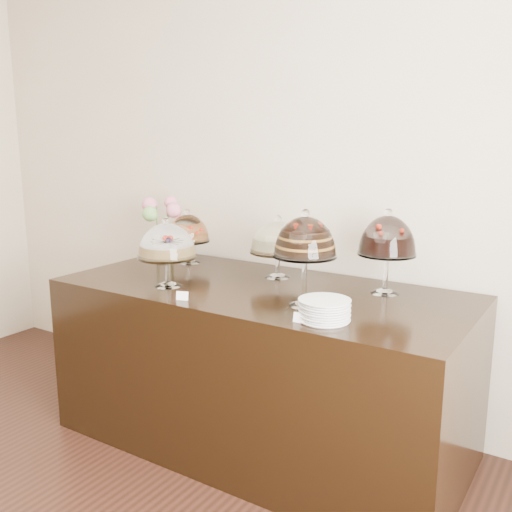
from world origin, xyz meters
The scene contains 11 objects.
wall_back centered at (0.00, 3.00, 1.50)m, with size 5.00×0.04×3.00m, color beige.
display_counter centered at (0.26, 2.45, 0.45)m, with size 2.20×1.00×0.90m, color black.
cake_stand_sugar_sponge centered at (-0.18, 2.20, 1.13)m, with size 0.32×0.32×0.38m.
cake_stand_choco_layer centered at (0.61, 2.28, 1.22)m, with size 0.30×0.30×0.46m.
cake_stand_cheesecake centered at (0.22, 2.69, 1.12)m, with size 0.32×0.32×0.36m.
cake_stand_dark_choco centered at (0.86, 2.70, 1.18)m, with size 0.30×0.30×0.44m.
cake_stand_fruit_tart centered at (-0.45, 2.72, 1.11)m, with size 0.28×0.28×0.34m.
flower_vase centered at (-0.68, 2.72, 1.14)m, with size 0.30×0.30×0.41m.
plate_stack centered at (0.79, 2.13, 0.95)m, with size 0.22×0.22×0.09m.
price_card_left centered at (0.06, 2.04, 0.92)m, with size 0.06×0.01×0.04m, color white.
price_card_right centered at (0.71, 2.04, 0.92)m, with size 0.06×0.01×0.04m, color white.
Camera 1 is at (1.82, -0.04, 1.70)m, focal length 40.00 mm.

